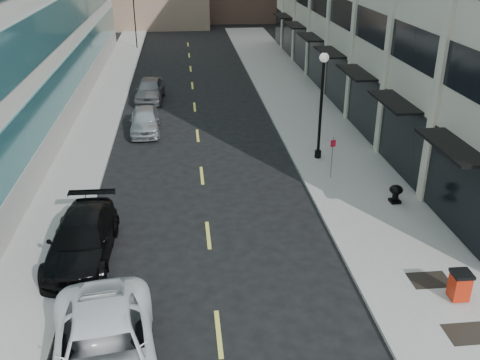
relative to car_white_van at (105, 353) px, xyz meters
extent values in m
cube|color=gray|center=(10.71, 19.45, -0.80)|extent=(5.00, 80.00, 0.15)
cube|color=gray|center=(-3.29, 19.45, -0.80)|extent=(3.00, 80.00, 0.15)
cube|color=black|center=(13.23, 26.45, 1.13)|extent=(0.18, 46.00, 3.60)
cube|color=black|center=(13.24, 26.45, 5.63)|extent=(0.12, 46.00, 1.80)
cube|color=black|center=(12.56, 6.45, 3.03)|extent=(1.30, 4.00, 0.12)
cube|color=black|center=(12.56, 12.45, 3.03)|extent=(1.30, 4.00, 0.12)
cube|color=black|center=(12.56, 18.45, 3.03)|extent=(1.30, 4.00, 0.12)
cube|color=black|center=(12.56, 24.45, 3.03)|extent=(1.30, 4.00, 0.12)
cube|color=black|center=(12.56, 30.45, 3.03)|extent=(1.30, 4.00, 0.12)
cube|color=black|center=(12.56, 36.45, 3.03)|extent=(1.30, 4.00, 0.12)
cube|color=black|center=(12.56, 42.45, 3.03)|extent=(1.30, 4.00, 0.12)
cube|color=gray|center=(-4.75, 26.45, 0.03)|extent=(0.20, 46.00, 1.80)
cube|color=#306D72|center=(-4.76, 26.45, 2.13)|extent=(0.14, 45.60, 2.40)
cube|color=#306D72|center=(-4.76, 26.45, 5.63)|extent=(0.14, 45.60, 2.40)
cube|color=black|center=(10.81, 0.45, -0.72)|extent=(1.40, 1.00, 0.01)
cube|color=black|center=(10.81, 3.25, -0.72)|extent=(1.40, 1.00, 0.01)
cube|color=#D8CC4C|center=(3.21, 1.45, -0.86)|extent=(0.15, 2.20, 0.01)
cube|color=#D8CC4C|center=(3.21, 7.45, -0.86)|extent=(0.15, 2.20, 0.01)
cube|color=#D8CC4C|center=(3.21, 13.45, -0.86)|extent=(0.15, 2.20, 0.01)
cube|color=#D8CC4C|center=(3.21, 19.45, -0.86)|extent=(0.15, 2.20, 0.01)
cube|color=#D8CC4C|center=(3.21, 25.45, -0.86)|extent=(0.15, 2.20, 0.01)
cube|color=#D8CC4C|center=(3.21, 31.45, -0.86)|extent=(0.15, 2.20, 0.01)
cube|color=#D8CC4C|center=(3.21, 37.45, -0.86)|extent=(0.15, 2.20, 0.01)
cube|color=#D8CC4C|center=(3.21, 43.45, -0.86)|extent=(0.15, 2.20, 0.01)
cube|color=#D8CC4C|center=(3.21, 49.45, -0.86)|extent=(0.15, 2.20, 0.01)
cylinder|color=black|center=(-2.29, 47.45, 2.13)|extent=(0.12, 0.12, 6.00)
imported|color=white|center=(0.00, 0.00, 0.00)|extent=(3.69, 6.59, 1.74)
imported|color=black|center=(-1.59, 6.28, -0.06)|extent=(2.42, 5.66, 1.63)
imported|color=#9B9FA4|center=(0.01, 20.45, -0.11)|extent=(1.98, 4.54, 1.52)
imported|color=slate|center=(0.01, 27.52, -0.05)|extent=(2.26, 4.96, 1.65)
cube|color=#AC200B|center=(11.28, 2.14, -0.22)|extent=(0.58, 0.58, 0.92)
cube|color=black|center=(11.28, 2.14, 0.27)|extent=(0.66, 0.66, 0.11)
cylinder|color=black|center=(11.09, 2.44, -0.62)|extent=(0.06, 0.20, 0.20)
cylinder|color=black|center=(11.46, 2.44, -0.62)|extent=(0.06, 0.20, 0.20)
cylinder|color=black|center=(9.61, 14.85, -0.52)|extent=(0.35, 0.35, 0.40)
cylinder|color=black|center=(9.61, 14.85, 2.03)|extent=(0.15, 0.15, 5.06)
sphere|color=silver|center=(9.61, 14.85, 4.73)|extent=(0.48, 0.48, 0.48)
cone|color=black|center=(9.61, 14.85, 5.00)|extent=(0.13, 0.13, 0.20)
cylinder|color=slate|center=(9.61, 12.18, 0.35)|extent=(0.04, 0.04, 2.15)
cube|color=#AA0B1E|center=(9.61, 12.16, 1.11)|extent=(0.25, 0.05, 0.34)
cube|color=black|center=(11.81, 9.21, -0.66)|extent=(0.48, 0.48, 0.13)
cylinder|color=black|center=(11.81, 9.21, -0.40)|extent=(0.28, 0.28, 0.43)
ellipsoid|color=black|center=(11.81, 9.21, -0.09)|extent=(0.61, 0.61, 0.43)
camera|label=1|loc=(2.46, -11.58, 10.39)|focal=40.00mm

